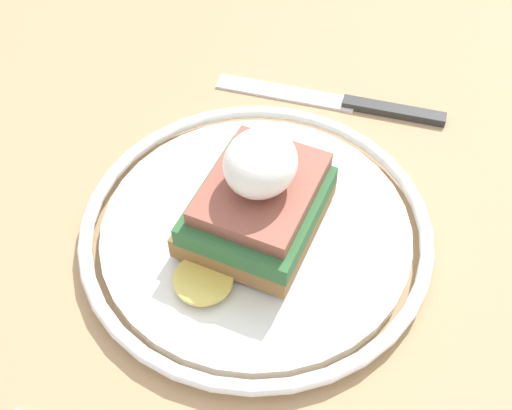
# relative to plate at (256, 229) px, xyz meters

# --- Properties ---
(dining_table) EXTENTS (1.07, 0.88, 0.76)m
(dining_table) POSITION_rel_plate_xyz_m (-0.01, -0.04, -0.12)
(dining_table) COLOR tan
(dining_table) RESTS_ON ground_plane
(plate) EXTENTS (0.25, 0.25, 0.02)m
(plate) POSITION_rel_plate_xyz_m (0.00, 0.00, 0.00)
(plate) COLOR silver
(plate) RESTS_ON dining_table
(sandwich) EXTENTS (0.13, 0.08, 0.08)m
(sandwich) POSITION_rel_plate_xyz_m (-0.00, -0.00, 0.04)
(sandwich) COLOR olive
(sandwich) RESTS_ON plate
(knife) EXTENTS (0.04, 0.20, 0.01)m
(knife) POSITION_rel_plate_xyz_m (0.16, -0.02, -0.01)
(knife) COLOR #2D2D2D
(knife) RESTS_ON dining_table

